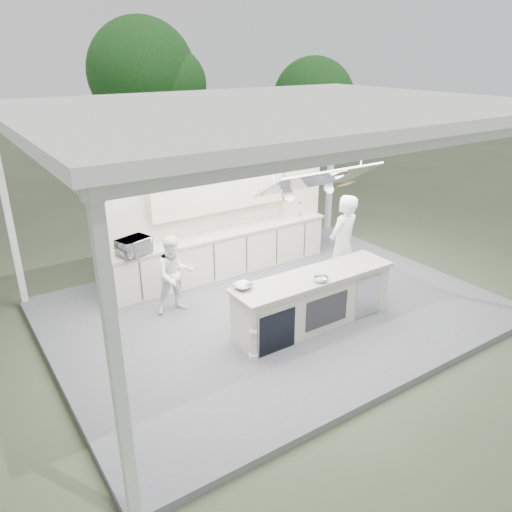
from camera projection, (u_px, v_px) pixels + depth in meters
ground at (274, 312)px, 9.56m from camera, size 90.00×90.00×0.00m
stage_deck at (274, 309)px, 9.53m from camera, size 8.00×6.00×0.12m
tent at (277, 112)px, 8.13m from camera, size 8.20×6.20×3.86m
demo_island at (313, 300)px, 8.72m from camera, size 3.10×0.79×0.95m
back_counter at (223, 252)px, 10.78m from camera, size 5.08×0.72×0.95m
back_wall_unit at (234, 203)px, 10.80m from camera, size 5.05×0.48×2.25m
tree_cluster at (90, 96)px, 15.71m from camera, size 19.55×9.40×5.85m
head_chef at (343, 246)px, 9.68m from camera, size 0.83×0.63×2.03m
sous_chef at (175, 275)px, 9.08m from camera, size 0.79×0.66×1.49m
toaster_oven at (134, 247)px, 9.35m from camera, size 0.69×0.57×0.33m
bowl_large at (243, 286)px, 8.07m from camera, size 0.37×0.37×0.08m
bowl_small at (321, 279)px, 8.31m from camera, size 0.31×0.31×0.08m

